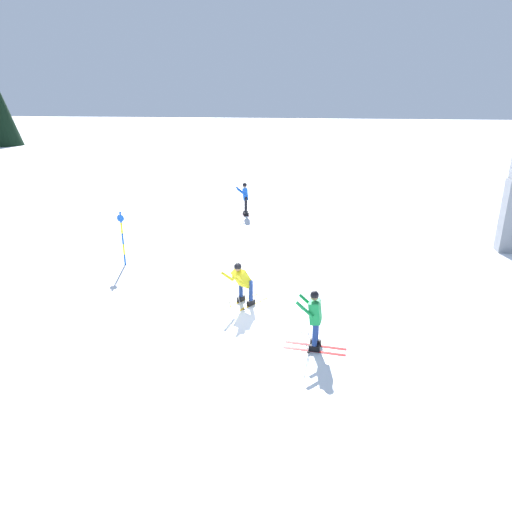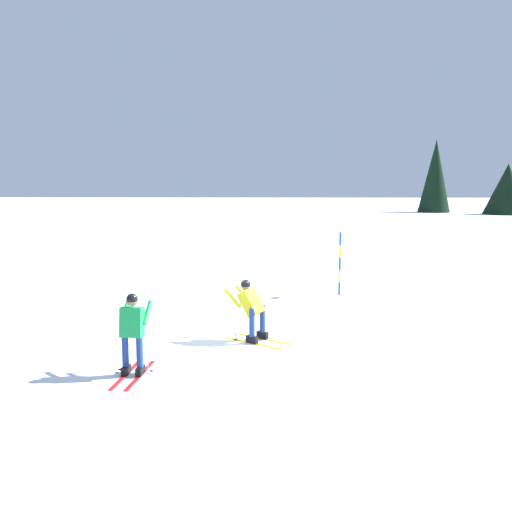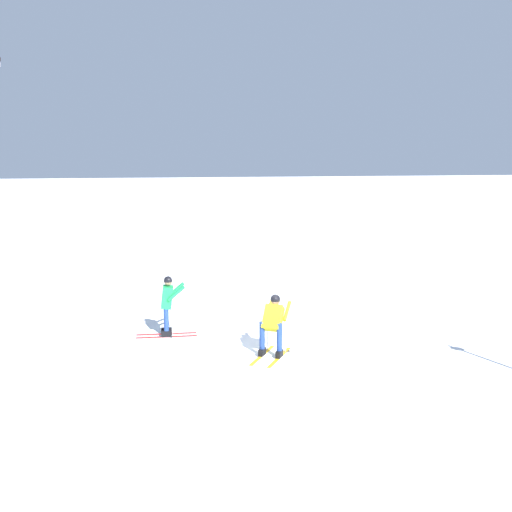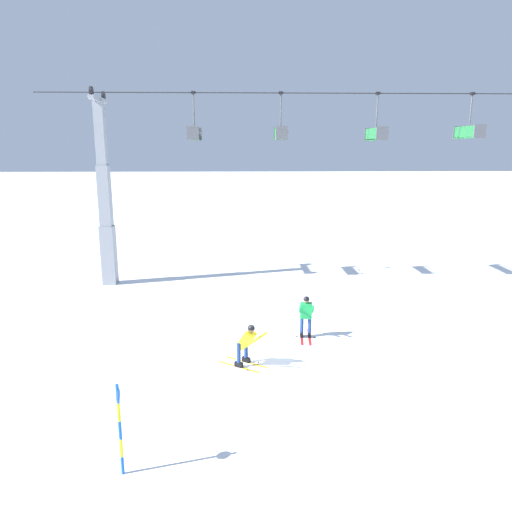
{
  "view_description": "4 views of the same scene",
  "coord_description": "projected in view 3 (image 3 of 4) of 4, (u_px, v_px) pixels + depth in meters",
  "views": [
    {
      "loc": [
        11.9,
        2.27,
        6.09
      ],
      "look_at": [
        -0.02,
        0.27,
        1.82
      ],
      "focal_mm": 31.66,
      "sensor_mm": 36.0,
      "label": 1
    },
    {
      "loc": [
        -1.0,
        11.57,
        3.67
      ],
      "look_at": [
        -0.69,
        1.22,
        2.22
      ],
      "focal_mm": 36.11,
      "sensor_mm": 36.0,
      "label": 2
    },
    {
      "loc": [
        -14.53,
        3.45,
        4.69
      ],
      "look_at": [
        -1.34,
        0.35,
        2.54
      ],
      "focal_mm": 43.98,
      "sensor_mm": 36.0,
      "label": 3
    },
    {
      "loc": [
        -0.71,
        -14.44,
        6.84
      ],
      "look_at": [
        -0.2,
        0.87,
        3.37
      ],
      "focal_mm": 33.49,
      "sensor_mm": 36.0,
      "label": 4
    }
  ],
  "objects": [
    {
      "name": "ground_plane",
      "position": [
        258.0,
        349.0,
        15.48
      ],
      "size": [
        260.0,
        260.0,
        0.0
      ],
      "primitive_type": "plane",
      "color": "white"
    },
    {
      "name": "skier_carving_main",
      "position": [
        273.0,
        321.0,
        14.9
      ],
      "size": [
        1.68,
        1.39,
        1.57
      ],
      "color": "yellow",
      "rests_on": "ground_plane"
    },
    {
      "name": "skier_distant_downhill",
      "position": [
        168.0,
        302.0,
        16.48
      ],
      "size": [
        0.72,
        1.62,
        1.62
      ],
      "color": "red",
      "rests_on": "ground_plane"
    }
  ]
}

